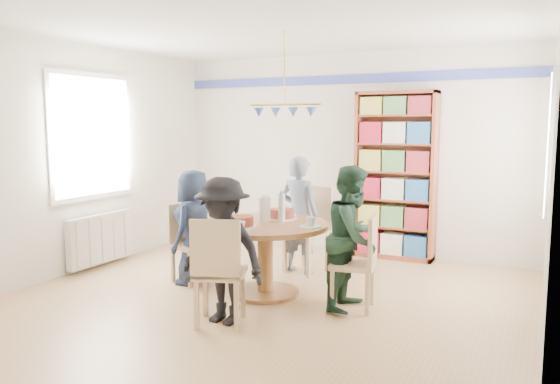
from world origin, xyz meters
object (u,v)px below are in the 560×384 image
Objects in this scene: chair_near at (218,267)px; chair_far at (311,225)px; person_right at (353,238)px; radiator at (100,239)px; chair_left at (188,239)px; person_far at (299,215)px; person_near at (223,251)px; dining_table at (265,241)px; person_left at (194,227)px; bookshelf at (395,177)px; chair_right at (361,258)px.

chair_far is at bearing 90.15° from chair_near.
radiator is at bearing 89.62° from person_right.
radiator is 1.15× the size of chair_left.
person_far reaches higher than person_near.
person_right is at bearing 0.25° from dining_table.
chair_far is 1.94m from person_near.
chair_left is 0.67× the size of person_near.
bookshelf is at bearing 138.17° from person_left.
person_far is at bearing 97.89° from person_near.
radiator is 0.73× the size of person_right.
chair_left is at bearing 89.69° from person_right.
chair_far is 0.78× the size of person_near.
dining_table is at bearing -2.87° from chair_left.
dining_table is at bearing 86.01° from person_left.
dining_table is at bearing -2.10° from radiator.
chair_right is 0.94× the size of chair_near.
chair_near is (0.01, -2.05, -0.03)m from chair_far.
chair_right is 0.70× the size of person_near.
chair_right is 0.89× the size of chair_far.
person_far reaches higher than radiator.
chair_left is 1.40m from person_near.
person_near is at bearing 100.66° from person_far.
radiator is at bearing -96.81° from person_left.
person_far is 1.80m from person_near.
person_near is (0.08, -1.80, -0.04)m from person_far.
chair_left is at bearing -130.60° from bookshelf.
person_left is at bearing 141.93° from person_near.
bookshelf is at bearing 33.15° from radiator.
person_near reaches higher than radiator.
chair_right is at bearing 46.37° from person_near.
person_right is (0.87, 0.99, 0.15)m from chair_near.
person_right reaches higher than dining_table.
person_far is (-0.10, -0.13, 0.13)m from chair_far.
dining_table reaches higher than radiator.
chair_left is (1.34, -0.04, 0.13)m from radiator.
person_far is at bearing 134.01° from person_left.
chair_right is 1.44m from person_far.
person_left is at bearing 179.65° from dining_table.
person_right is 1.25m from person_near.
person_right reaches higher than person_near.
dining_table is 1.28× the size of chair_far.
person_far is (0.96, 0.88, 0.21)m from chair_left.
person_right is at bearing -1.43° from radiator.
chair_left is 0.63× the size of person_far.
chair_right is 2.23m from bookshelf.
chair_far reaches higher than chair_left.
bookshelf is at bearing 55.53° from chair_far.
radiator is 2.47m from person_far.
person_left is at bearing 133.73° from chair_near.
radiator is at bearing 156.00° from chair_near.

